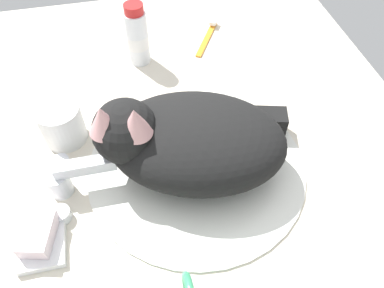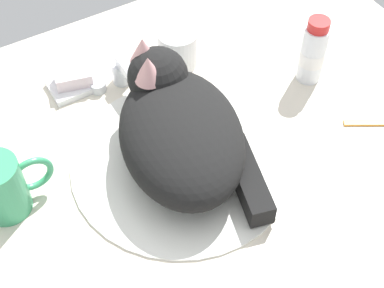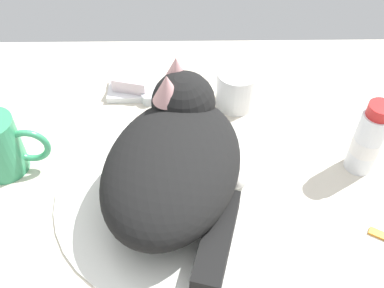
# 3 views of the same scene
# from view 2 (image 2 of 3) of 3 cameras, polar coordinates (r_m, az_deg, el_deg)

# --- Properties ---
(ground_plane) EXTENTS (1.10, 0.83, 0.03)m
(ground_plane) POSITION_cam_2_polar(r_m,az_deg,el_deg) (0.93, -1.01, -2.37)
(ground_plane) COLOR beige
(sink_basin) EXTENTS (0.35, 0.35, 0.01)m
(sink_basin) POSITION_cam_2_polar(r_m,az_deg,el_deg) (0.91, -1.02, -1.64)
(sink_basin) COLOR silver
(sink_basin) RESTS_ON ground_plane
(faucet) EXTENTS (0.12, 0.11, 0.06)m
(faucet) POSITION_cam_2_polar(r_m,az_deg,el_deg) (1.02, -6.69, 6.95)
(faucet) COLOR silver
(faucet) RESTS_ON ground_plane
(cat) EXTENTS (0.26, 0.33, 0.15)m
(cat) POSITION_cam_2_polar(r_m,az_deg,el_deg) (0.87, -1.30, 1.78)
(cat) COLOR black
(cat) RESTS_ON sink_basin
(coffee_mug) EXTENTS (0.12, 0.07, 0.10)m
(coffee_mug) POSITION_cam_2_polar(r_m,az_deg,el_deg) (0.87, -18.33, -4.07)
(coffee_mug) COLOR #389966
(coffee_mug) RESTS_ON ground_plane
(rinse_cup) EXTENTS (0.07, 0.07, 0.07)m
(rinse_cup) POSITION_cam_2_polar(r_m,az_deg,el_deg) (1.05, -1.42, 9.58)
(rinse_cup) COLOR white
(rinse_cup) RESTS_ON ground_plane
(soap_dish) EXTENTS (0.09, 0.06, 0.01)m
(soap_dish) POSITION_cam_2_polar(r_m,az_deg,el_deg) (1.04, -11.58, 5.80)
(soap_dish) COLOR white
(soap_dish) RESTS_ON ground_plane
(soap_bar) EXTENTS (0.07, 0.05, 0.03)m
(soap_bar) POSITION_cam_2_polar(r_m,az_deg,el_deg) (1.03, -11.74, 6.54)
(soap_bar) COLOR silver
(soap_bar) RESTS_ON soap_dish
(toothpaste_bottle) EXTENTS (0.04, 0.04, 0.13)m
(toothpaste_bottle) POSITION_cam_2_polar(r_m,az_deg,el_deg) (1.03, 11.97, 8.94)
(toothpaste_bottle) COLOR white
(toothpaste_bottle) RESTS_ON ground_plane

